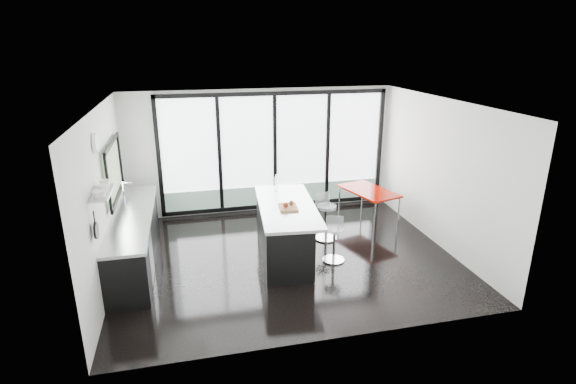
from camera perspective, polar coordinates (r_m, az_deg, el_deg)
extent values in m
cube|color=black|center=(8.39, -0.20, -8.16)|extent=(6.00, 5.00, 0.00)
cube|color=white|center=(7.54, -0.22, 11.16)|extent=(6.00, 5.00, 0.00)
cube|color=silver|center=(10.22, -3.39, 5.16)|extent=(6.00, 0.00, 2.80)
cube|color=white|center=(10.24, -1.70, 5.22)|extent=(5.00, 0.02, 2.50)
cube|color=slate|center=(10.49, -1.60, -0.31)|extent=(5.00, 0.02, 0.44)
cube|color=black|center=(10.03, -8.69, 4.72)|extent=(0.08, 0.04, 2.50)
cube|color=black|center=(10.20, -1.66, 5.17)|extent=(0.08, 0.04, 2.50)
cube|color=black|center=(10.52, 5.06, 5.52)|extent=(0.08, 0.04, 2.50)
cube|color=silver|center=(5.61, 5.61, -6.63)|extent=(6.00, 0.00, 2.80)
cube|color=silver|center=(7.78, -22.27, -0.63)|extent=(0.00, 5.00, 2.80)
cube|color=#66805A|center=(8.57, -21.41, 2.59)|extent=(0.02, 1.60, 0.90)
cube|color=#AAADAF|center=(6.86, -22.53, -0.09)|extent=(0.25, 0.80, 0.03)
cylinder|color=white|center=(7.25, -23.28, 5.71)|extent=(0.04, 0.30, 0.30)
cylinder|color=black|center=(6.63, -23.19, -4.50)|extent=(0.03, 0.24, 0.24)
cube|color=silver|center=(8.99, 18.78, 2.27)|extent=(0.00, 5.00, 2.80)
cube|color=black|center=(8.45, -18.91, -5.78)|extent=(0.65, 3.20, 0.87)
cube|color=#AAADAF|center=(8.28, -19.24, -2.87)|extent=(0.69, 3.24, 0.05)
cube|color=#AAADAF|center=(8.74, -18.96, -1.69)|extent=(0.45, 0.48, 0.06)
cylinder|color=silver|center=(8.68, -20.11, -0.25)|extent=(0.02, 0.02, 0.44)
cube|color=#AAADAF|center=(7.74, -17.03, -7.99)|extent=(0.03, 0.60, 0.80)
cube|color=black|center=(8.29, -0.71, -4.99)|extent=(1.01, 2.38, 0.92)
cube|color=#AAADAF|center=(8.12, -0.13, -1.83)|extent=(1.22, 2.46, 0.05)
cube|color=#B47A48|center=(7.96, 0.02, -1.95)|extent=(0.35, 0.45, 0.03)
sphere|color=maroon|center=(7.88, -0.31, -1.67)|extent=(0.10, 0.10, 0.09)
sphere|color=brown|center=(7.99, 0.42, -1.39)|extent=(0.10, 0.10, 0.09)
cylinder|color=silver|center=(8.79, -1.50, 0.99)|extent=(0.08, 0.08, 0.29)
cylinder|color=silver|center=(8.14, 5.86, -6.68)|extent=(0.51, 0.51, 0.63)
cylinder|color=silver|center=(8.98, 4.88, -3.84)|extent=(0.56, 0.56, 0.71)
cube|color=#950D01|center=(10.00, 10.13, -1.68)|extent=(1.10, 1.48, 0.71)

